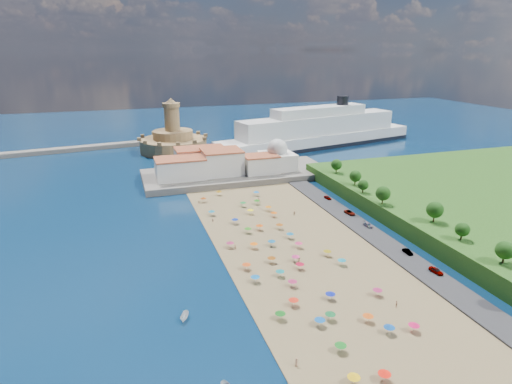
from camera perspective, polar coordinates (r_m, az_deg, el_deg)
name	(u,v)px	position (r m, az deg, el deg)	size (l,w,h in m)	color
ground	(268,239)	(141.36, 1.61, -6.29)	(700.00, 700.00, 0.00)	#071938
terrace	(237,174)	(209.16, -2.52, 2.42)	(90.00, 36.00, 3.00)	#59544C
jetty	(181,161)	(238.12, -9.93, 4.07)	(18.00, 70.00, 2.40)	#59544C
waterfront_buildings	(210,163)	(205.12, -6.11, 3.86)	(57.00, 29.00, 11.00)	silver
domed_building	(277,157)	(211.46, 2.84, 4.69)	(16.00, 16.00, 15.00)	silver
fortress	(173,141)	(265.94, -10.97, 6.72)	(40.00, 40.00, 32.40)	#A07E50
cruise_ship	(318,132)	(278.87, 8.33, 7.91)	(142.97, 51.31, 30.97)	black
beach_parasols	(282,250)	(129.30, 3.46, -7.73)	(30.68, 117.02, 2.20)	gray
beachgoers	(265,234)	(142.40, 1.23, -5.60)	(32.71, 98.64, 1.89)	tan
moored_boats	(205,350)	(93.66, -6.85, -20.21)	(6.97, 28.92, 1.60)	white
parked_cars	(372,228)	(151.87, 15.22, -4.60)	(2.94, 68.79, 1.45)	gray
hillside_trees	(412,204)	(152.49, 20.04, -1.57)	(11.50, 110.06, 6.91)	#382314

